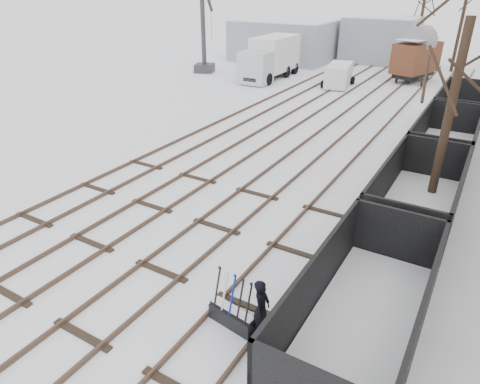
% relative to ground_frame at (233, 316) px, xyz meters
% --- Properties ---
extents(ground, '(120.00, 120.00, 0.00)m').
position_rel_ground_frame_xyz_m(ground, '(-3.01, 0.75, -0.28)').
color(ground, white).
rests_on(ground, ground).
extents(tracks, '(13.90, 52.00, 0.16)m').
position_rel_ground_frame_xyz_m(tracks, '(-3.01, 14.43, -0.21)').
color(tracks, black).
rests_on(tracks, ground).
extents(shed_left, '(10.00, 8.00, 4.10)m').
position_rel_ground_frame_xyz_m(shed_left, '(-16.01, 36.75, 1.76)').
color(shed_left, '#8C939E').
rests_on(shed_left, ground).
extents(shed_right, '(7.00, 6.00, 4.50)m').
position_rel_ground_frame_xyz_m(shed_right, '(-7.01, 40.75, 1.96)').
color(shed_right, '#8C939E').
rests_on(shed_right, ground).
extents(ground_frame, '(1.35, 0.61, 1.49)m').
position_rel_ground_frame_xyz_m(ground_frame, '(0.00, 0.00, 0.00)').
color(ground_frame, black).
rests_on(ground_frame, ground).
extents(worker, '(0.48, 0.64, 1.59)m').
position_rel_ground_frame_xyz_m(worker, '(0.75, 0.10, 0.51)').
color(worker, black).
rests_on(worker, ground).
extents(freight_wagon_a, '(2.43, 6.07, 2.48)m').
position_rel_ground_frame_xyz_m(freight_wagon_a, '(2.99, 0.63, 0.66)').
color(freight_wagon_a, black).
rests_on(freight_wagon_a, ground).
extents(freight_wagon_b, '(2.43, 6.07, 2.48)m').
position_rel_ground_frame_xyz_m(freight_wagon_b, '(2.99, 7.03, 0.66)').
color(freight_wagon_b, black).
rests_on(freight_wagon_b, ground).
extents(freight_wagon_c, '(2.43, 6.07, 2.48)m').
position_rel_ground_frame_xyz_m(freight_wagon_c, '(2.99, 13.43, 0.66)').
color(freight_wagon_c, black).
rests_on(freight_wagon_c, ground).
extents(freight_wagon_d, '(2.43, 6.07, 2.48)m').
position_rel_ground_frame_xyz_m(freight_wagon_d, '(2.99, 19.83, 0.66)').
color(freight_wagon_d, black).
rests_on(freight_wagon_d, ground).
extents(box_van_wagon, '(3.67, 5.09, 3.50)m').
position_rel_ground_frame_xyz_m(box_van_wagon, '(-1.91, 32.58, 1.75)').
color(box_van_wagon, black).
rests_on(box_van_wagon, ground).
extents(lorry, '(2.58, 7.69, 3.47)m').
position_rel_ground_frame_xyz_m(lorry, '(-12.97, 27.29, 1.50)').
color(lorry, black).
rests_on(lorry, ground).
extents(panel_van, '(2.40, 4.24, 1.76)m').
position_rel_ground_frame_xyz_m(panel_van, '(-6.77, 27.43, 0.63)').
color(panel_van, silver).
rests_on(panel_van, ground).
extents(crane, '(2.21, 5.06, 8.50)m').
position_rel_ground_frame_xyz_m(crane, '(-19.58, 26.90, 1.95)').
color(crane, '#2D2C31').
rests_on(crane, ground).
extents(tree_near, '(0.30, 0.30, 6.92)m').
position_rel_ground_frame_xyz_m(tree_near, '(3.27, 8.50, 3.18)').
color(tree_near, black).
rests_on(tree_near, ground).
extents(tree_far_left, '(0.30, 0.30, 6.50)m').
position_rel_ground_frame_xyz_m(tree_far_left, '(-3.68, 42.68, 2.97)').
color(tree_far_left, black).
rests_on(tree_far_left, ground).
extents(tree_far_right, '(0.30, 0.30, 8.91)m').
position_rel_ground_frame_xyz_m(tree_far_right, '(0.40, 38.98, 4.17)').
color(tree_far_right, black).
rests_on(tree_far_right, ground).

